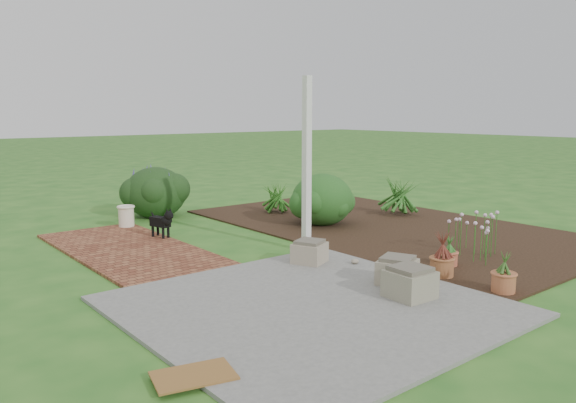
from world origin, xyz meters
TOP-DOWN VIEW (x-y plane):
  - ground at (0.00, 0.00)m, footprint 80.00×80.00m
  - concrete_patio at (-1.25, -1.75)m, footprint 3.50×3.50m
  - brick_path at (-1.70, 1.75)m, footprint 1.60×3.50m
  - garden_bed at (2.50, 0.50)m, footprint 4.00×7.00m
  - veranda_post at (0.30, 0.10)m, footprint 0.10×0.10m
  - stone_trough_near at (-0.27, -2.25)m, footprint 0.46×0.46m
  - stone_trough_mid at (0.01, -1.84)m, footprint 0.54×0.54m
  - stone_trough_far at (-0.18, -0.52)m, footprint 0.51×0.51m
  - coir_doormat at (-2.98, -2.40)m, footprint 0.68×0.52m
  - black_dog at (-1.00, 2.07)m, footprint 0.24×0.50m
  - cream_ceramic_urn at (-1.09, 3.25)m, footprint 0.30×0.30m
  - evergreen_shrub at (1.72, 1.31)m, footprint 1.33×1.33m
  - agapanthus_clump_back at (3.50, 1.05)m, footprint 1.17×1.17m
  - agapanthus_clump_front at (1.82, 2.76)m, footprint 0.86×0.86m
  - pink_flower_patch at (1.95, -1.62)m, footprint 1.26×1.26m
  - terracotta_pot_bronze at (0.69, -1.97)m, footprint 0.37×0.37m
  - terracotta_pot_small_left at (1.16, -1.74)m, footprint 0.25×0.25m
  - terracotta_pot_small_right at (0.71, -2.77)m, footprint 0.30×0.30m
  - purple_flowering_bush at (-0.19, 3.95)m, footprint 1.52×1.52m

SIDE VIEW (x-z plane):
  - ground at x=0.00m, z-range 0.00..0.00m
  - garden_bed at x=2.50m, z-range 0.00..0.03m
  - concrete_patio at x=-1.25m, z-range 0.00..0.04m
  - brick_path at x=-1.70m, z-range 0.00..0.04m
  - coir_doormat at x=-2.98m, z-range 0.04..0.06m
  - terracotta_pot_small_left at x=1.16m, z-range 0.03..0.21m
  - terracotta_pot_small_right at x=0.71m, z-range 0.03..0.25m
  - terracotta_pot_bronze at x=0.69m, z-range 0.03..0.26m
  - stone_trough_far at x=-0.18m, z-range 0.04..0.30m
  - stone_trough_mid at x=0.01m, z-range 0.04..0.31m
  - stone_trough_near at x=-0.27m, z-range 0.04..0.33m
  - cream_ceramic_urn at x=-1.09m, z-range 0.04..0.39m
  - black_dog at x=-1.00m, z-range 0.08..0.52m
  - pink_flower_patch at x=1.95m, z-range 0.03..0.64m
  - agapanthus_clump_front at x=1.82m, z-range 0.03..0.72m
  - agapanthus_clump_back at x=3.50m, z-range 0.03..0.89m
  - evergreen_shrub at x=1.72m, z-range 0.03..0.95m
  - purple_flowering_bush at x=-0.19m, z-range 0.00..0.99m
  - veranda_post at x=0.30m, z-range 0.00..2.50m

